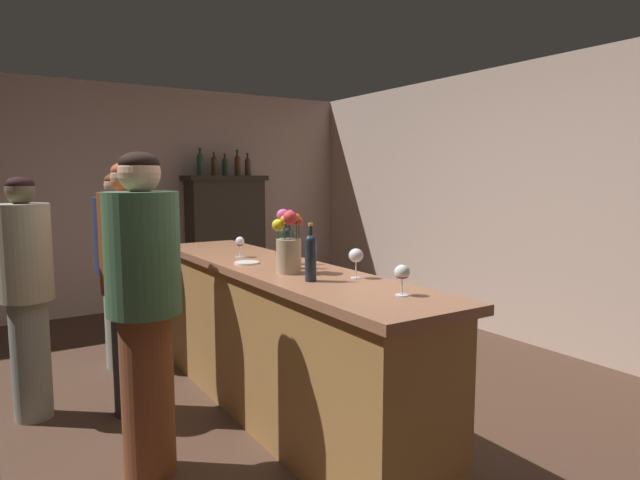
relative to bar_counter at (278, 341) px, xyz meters
The scene contains 22 objects.
floor 0.55m from the bar_counter, 157.29° to the right, with size 9.24×9.24×0.00m, color #4C3225.
wall_back 3.62m from the bar_counter, 93.33° to the left, with size 5.96×0.12×2.61m, color #C3A99C.
wall_right 2.89m from the bar_counter, ahead, with size 0.12×7.23×2.61m, color #C7AC9A.
bar_counter is the anchor object (origin of this frame).
display_cabinet 3.40m from the bar_counter, 72.73° to the left, with size 1.00×0.41×1.58m.
wine_bottle_riesling 0.65m from the bar_counter, 93.47° to the right, with size 0.07×0.07×0.32m.
wine_bottle_rose 0.63m from the bar_counter, ahead, with size 0.06×0.06×0.28m.
wine_bottle_pinot 0.85m from the bar_counter, 99.73° to the right, with size 0.06×0.06×0.31m.
wine_glass_front 0.89m from the bar_counter, 75.26° to the right, with size 0.08×0.08×0.17m.
wine_glass_mid 0.75m from the bar_counter, 96.47° to the left, with size 0.07×0.07×0.14m.
wine_glass_rear 1.24m from the bar_counter, 85.56° to the right, with size 0.08×0.08×0.15m.
flower_arrangement 0.72m from the bar_counter, 105.45° to the right, with size 0.17×0.17×0.37m.
cheese_plate 0.55m from the bar_counter, 127.95° to the left, with size 0.16×0.16×0.01m, color white.
display_bottle_left 3.53m from the bar_counter, 77.85° to the left, with size 0.08×0.08×0.33m.
display_bottle_midleft 3.56m from the bar_counter, 74.90° to the left, with size 0.07×0.07×0.29m.
display_bottle_center 3.59m from the bar_counter, 72.63° to the left, with size 0.07×0.07×0.27m.
display_bottle_midright 3.65m from the bar_counter, 70.01° to the left, with size 0.07×0.07×0.32m.
display_bottle_right 3.69m from the bar_counter, 67.88° to the left, with size 0.07×0.07×0.28m.
patron_by_cabinet 1.63m from the bar_counter, 147.96° to the left, with size 0.33×0.33×1.56m.
patron_redhead 1.04m from the bar_counter, 143.50° to the left, with size 0.37×0.37×1.65m.
patron_tall 1.70m from the bar_counter, 112.17° to the left, with size 0.39×0.39×1.59m.
patron_in_grey 1.02m from the bar_counter, 165.20° to the right, with size 0.37×0.37×1.69m.
Camera 1 is at (-1.39, -2.90, 1.56)m, focal length 30.26 mm.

